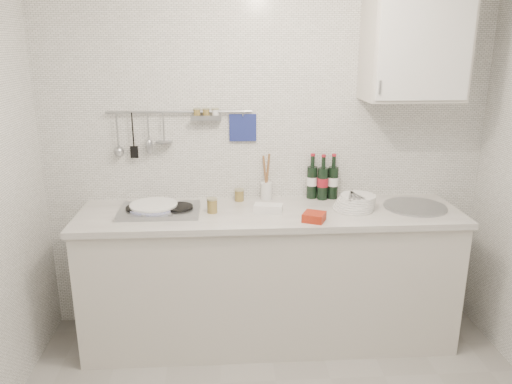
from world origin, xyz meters
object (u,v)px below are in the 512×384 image
(plate_stack_hob, at_px, (152,208))
(utensil_crock, at_px, (266,188))
(wine_bottles, at_px, (323,177))
(wall_cabinet, at_px, (415,43))
(plate_stack_sink, at_px, (355,202))

(plate_stack_hob, relative_size, utensil_crock, 1.03)
(wine_bottles, distance_m, utensil_crock, 0.39)
(wall_cabinet, relative_size, utensil_crock, 2.18)
(wine_bottles, relative_size, utensil_crock, 0.97)
(plate_stack_sink, xyz_separation_m, wine_bottles, (-0.17, 0.24, 0.11))
(plate_stack_sink, bearing_deg, plate_stack_hob, 179.56)
(utensil_crock, bearing_deg, plate_stack_sink, -24.08)
(plate_stack_sink, distance_m, utensil_crock, 0.61)
(wall_cabinet, height_order, plate_stack_hob, wall_cabinet)
(wall_cabinet, xyz_separation_m, plate_stack_hob, (-1.65, -0.11, -1.00))
(wall_cabinet, distance_m, utensil_crock, 1.32)
(plate_stack_hob, xyz_separation_m, utensil_crock, (0.75, 0.24, 0.05))
(plate_stack_hob, distance_m, plate_stack_sink, 1.30)
(wall_cabinet, height_order, plate_stack_sink, wall_cabinet)
(wall_cabinet, xyz_separation_m, plate_stack_sink, (-0.35, -0.12, -0.99))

